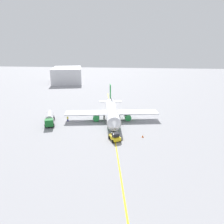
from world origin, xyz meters
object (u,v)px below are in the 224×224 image
object	(u,v)px
pushback_tug	(115,137)
safety_cone_nose	(143,136)
fuel_tanker	(50,118)
refueling_worker	(68,119)
airplane	(112,112)

from	to	relation	value
pushback_tug	safety_cone_nose	bearing A→B (deg)	111.86
fuel_tanker	pushback_tug	size ratio (longest dim) A/B	2.61
refueling_worker	safety_cone_nose	bearing A→B (deg)	68.15
pushback_tug	refueling_worker	distance (m)	21.16
airplane	pushback_tug	xyz separation A→B (m)	(15.40, 2.74, -1.80)
fuel_tanker	safety_cone_nose	distance (m)	30.20
pushback_tug	refueling_worker	size ratio (longest dim) A/B	2.41
fuel_tanker	safety_cone_nose	world-z (taller)	fuel_tanker
fuel_tanker	pushback_tug	distance (m)	24.32
safety_cone_nose	airplane	bearing A→B (deg)	-141.56
airplane	fuel_tanker	size ratio (longest dim) A/B	2.88
airplane	fuel_tanker	bearing A→B (deg)	-74.85
safety_cone_nose	refueling_worker	bearing A→B (deg)	-111.85
refueling_worker	fuel_tanker	bearing A→B (deg)	-64.48
pushback_tug	safety_cone_nose	xyz separation A→B (m)	(-2.89, 7.19, -0.70)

